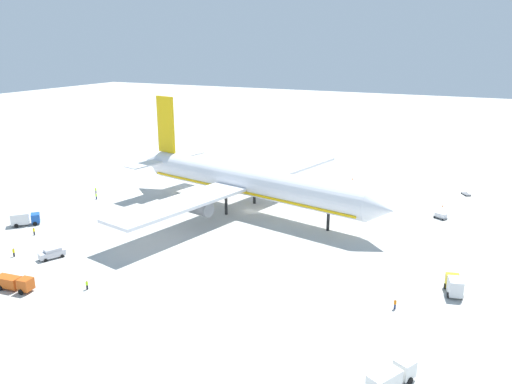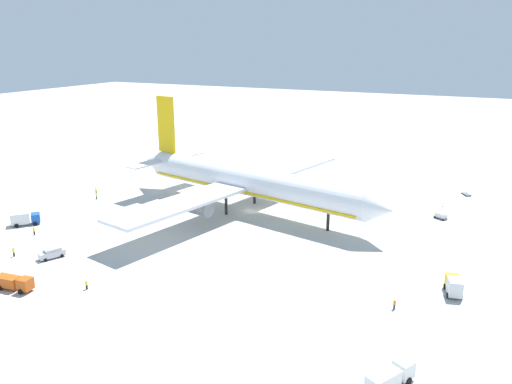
{
  "view_description": "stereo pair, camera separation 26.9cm",
  "coord_description": "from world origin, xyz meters",
  "px_view_note": "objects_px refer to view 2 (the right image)",
  "views": [
    {
      "loc": [
        52.35,
        -105.42,
        39.61
      ],
      "look_at": [
        1.89,
        -0.88,
        5.28
      ],
      "focal_mm": 36.1,
      "sensor_mm": 36.0,
      "label": 1
    },
    {
      "loc": [
        52.6,
        -105.3,
        39.61
      ],
      "look_at": [
        1.89,
        -0.88,
        5.28
      ],
      "focal_mm": 36.1,
      "sensor_mm": 36.0,
      "label": 2
    }
  ],
  "objects_px": {
    "ground_worker_4": "(394,304)",
    "ground_worker_1": "(96,196)",
    "baggage_cart_1": "(441,216)",
    "traffic_cone_1": "(443,206)",
    "service_van": "(52,253)",
    "traffic_cone_0": "(353,179)",
    "airliner": "(246,181)",
    "service_truck_1": "(14,282)",
    "ground_worker_0": "(96,190)",
    "ground_worker_2": "(87,285)",
    "ground_worker_5": "(34,231)",
    "ground_worker_3": "(14,252)",
    "service_truck_0": "(390,377)",
    "service_truck_2": "(454,285)",
    "service_truck_3": "(24,218)",
    "baggage_cart_0": "(466,194)"
  },
  "relations": [
    {
      "from": "ground_worker_4",
      "to": "ground_worker_1",
      "type": "bearing_deg",
      "value": 163.67
    },
    {
      "from": "baggage_cart_1",
      "to": "traffic_cone_1",
      "type": "height_order",
      "value": "baggage_cart_1"
    },
    {
      "from": "service_van",
      "to": "traffic_cone_0",
      "type": "bearing_deg",
      "value": 66.13
    },
    {
      "from": "airliner",
      "to": "ground_worker_1",
      "type": "xyz_separation_m",
      "value": [
        -38.92,
        -9.22,
        -6.37
      ]
    },
    {
      "from": "service_truck_1",
      "to": "baggage_cart_1",
      "type": "distance_m",
      "value": 89.74
    },
    {
      "from": "ground_worker_4",
      "to": "ground_worker_0",
      "type": "bearing_deg",
      "value": 161.88
    },
    {
      "from": "ground_worker_2",
      "to": "ground_worker_5",
      "type": "xyz_separation_m",
      "value": [
        -27.8,
        13.94,
        0.07
      ]
    },
    {
      "from": "ground_worker_3",
      "to": "service_truck_0",
      "type": "bearing_deg",
      "value": -5.88
    },
    {
      "from": "ground_worker_1",
      "to": "traffic_cone_1",
      "type": "xyz_separation_m",
      "value": [
        81.6,
        32.31,
        -0.57
      ]
    },
    {
      "from": "service_truck_2",
      "to": "service_truck_3",
      "type": "distance_m",
      "value": 89.79
    },
    {
      "from": "service_truck_0",
      "to": "ground_worker_1",
      "type": "bearing_deg",
      "value": 153.18
    },
    {
      "from": "service_truck_3",
      "to": "ground_worker_2",
      "type": "height_order",
      "value": "service_truck_3"
    },
    {
      "from": "service_truck_1",
      "to": "ground_worker_2",
      "type": "distance_m",
      "value": 11.87
    },
    {
      "from": "service_truck_1",
      "to": "ground_worker_5",
      "type": "bearing_deg",
      "value": 131.78
    },
    {
      "from": "service_van",
      "to": "ground_worker_2",
      "type": "distance_m",
      "value": 16.54
    },
    {
      "from": "airliner",
      "to": "ground_worker_0",
      "type": "bearing_deg",
      "value": -173.09
    },
    {
      "from": "service_truck_0",
      "to": "service_truck_3",
      "type": "height_order",
      "value": "service_truck_3"
    },
    {
      "from": "ground_worker_0",
      "to": "service_truck_1",
      "type": "bearing_deg",
      "value": -60.86
    },
    {
      "from": "ground_worker_5",
      "to": "traffic_cone_1",
      "type": "height_order",
      "value": "ground_worker_5"
    },
    {
      "from": "airliner",
      "to": "service_van",
      "type": "bearing_deg",
      "value": -115.72
    },
    {
      "from": "service_truck_1",
      "to": "baggage_cart_1",
      "type": "xyz_separation_m",
      "value": [
        58.9,
        67.7,
        -0.59
      ]
    },
    {
      "from": "traffic_cone_0",
      "to": "traffic_cone_1",
      "type": "xyz_separation_m",
      "value": [
        27.12,
        -15.77,
        0.0
      ]
    },
    {
      "from": "service_truck_0",
      "to": "ground_worker_4",
      "type": "relative_size",
      "value": 4.26
    },
    {
      "from": "traffic_cone_1",
      "to": "baggage_cart_0",
      "type": "bearing_deg",
      "value": 72.21
    },
    {
      "from": "ground_worker_1",
      "to": "traffic_cone_0",
      "type": "distance_m",
      "value": 72.66
    },
    {
      "from": "airliner",
      "to": "ground_worker_1",
      "type": "relative_size",
      "value": 45.33
    },
    {
      "from": "ground_worker_0",
      "to": "service_truck_2",
      "type": "bearing_deg",
      "value": -11.45
    },
    {
      "from": "ground_worker_4",
      "to": "airliner",
      "type": "bearing_deg",
      "value": 141.96
    },
    {
      "from": "service_truck_0",
      "to": "traffic_cone_0",
      "type": "xyz_separation_m",
      "value": [
        -29.84,
        90.72,
        -1.15
      ]
    },
    {
      "from": "baggage_cart_0",
      "to": "baggage_cart_1",
      "type": "height_order",
      "value": "baggage_cart_1"
    },
    {
      "from": "service_truck_0",
      "to": "service_truck_3",
      "type": "xyz_separation_m",
      "value": [
        -85.18,
        20.86,
        0.14
      ]
    },
    {
      "from": "baggage_cart_0",
      "to": "baggage_cart_1",
      "type": "relative_size",
      "value": 0.96
    },
    {
      "from": "service_truck_2",
      "to": "traffic_cone_1",
      "type": "relative_size",
      "value": 9.68
    },
    {
      "from": "service_truck_0",
      "to": "ground_worker_5",
      "type": "height_order",
      "value": "service_truck_0"
    },
    {
      "from": "ground_worker_1",
      "to": "ground_worker_2",
      "type": "xyz_separation_m",
      "value": [
        33.88,
        -39.32,
        -0.03
      ]
    },
    {
      "from": "service_truck_2",
      "to": "ground_worker_2",
      "type": "xyz_separation_m",
      "value": [
        -54.77,
        -24.62,
        -0.82
      ]
    },
    {
      "from": "ground_worker_0",
      "to": "traffic_cone_1",
      "type": "relative_size",
      "value": 3.04
    },
    {
      "from": "baggage_cart_0",
      "to": "ground_worker_2",
      "type": "xyz_separation_m",
      "value": [
        -52.09,
        -85.25,
        0.54
      ]
    },
    {
      "from": "service_truck_2",
      "to": "traffic_cone_1",
      "type": "distance_m",
      "value": 47.56
    },
    {
      "from": "ground_worker_0",
      "to": "traffic_cone_0",
      "type": "distance_m",
      "value": 73.1
    },
    {
      "from": "airliner",
      "to": "ground_worker_2",
      "type": "relative_size",
      "value": 47.04
    },
    {
      "from": "service_truck_2",
      "to": "ground_worker_1",
      "type": "height_order",
      "value": "service_truck_2"
    },
    {
      "from": "airliner",
      "to": "ground_worker_5",
      "type": "xyz_separation_m",
      "value": [
        -32.84,
        -34.6,
        -6.33
      ]
    },
    {
      "from": "baggage_cart_0",
      "to": "ground_worker_5",
      "type": "relative_size",
      "value": 1.94
    },
    {
      "from": "ground_worker_2",
      "to": "ground_worker_3",
      "type": "distance_m",
      "value": 22.57
    },
    {
      "from": "service_truck_0",
      "to": "service_van",
      "type": "distance_m",
      "value": 66.28
    },
    {
      "from": "service_van",
      "to": "ground_worker_0",
      "type": "height_order",
      "value": "service_van"
    },
    {
      "from": "ground_worker_2",
      "to": "traffic_cone_0",
      "type": "bearing_deg",
      "value": 76.74
    },
    {
      "from": "baggage_cart_1",
      "to": "baggage_cart_0",
      "type": "bearing_deg",
      "value": 80.58
    },
    {
      "from": "traffic_cone_0",
      "to": "baggage_cart_0",
      "type": "bearing_deg",
      "value": -3.9
    }
  ]
}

